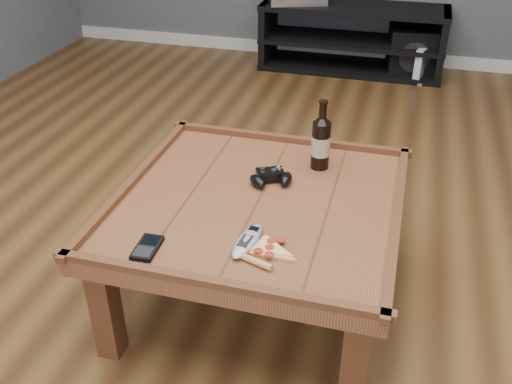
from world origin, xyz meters
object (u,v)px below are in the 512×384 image
(pizza_slice, at_px, (267,251))
(smartphone, at_px, (147,248))
(remote_control, at_px, (247,241))
(media_console, at_px, (352,39))
(subwoofer, at_px, (412,50))
(beer_bottle, at_px, (321,141))
(game_controller, at_px, (271,178))
(coffee_table, at_px, (259,213))
(game_console, at_px, (421,66))

(pizza_slice, xyz_separation_m, smartphone, (-0.37, -0.08, 0.00))
(smartphone, distance_m, remote_control, 0.32)
(media_console, xyz_separation_m, subwoofer, (0.46, 0.05, -0.07))
(subwoofer, bearing_deg, beer_bottle, -104.59)
(beer_bottle, bearing_deg, subwoofer, 83.26)
(beer_bottle, bearing_deg, media_console, 93.90)
(game_controller, height_order, subwoofer, game_controller)
(media_console, bearing_deg, remote_control, -89.33)
(coffee_table, xyz_separation_m, beer_bottle, (0.17, 0.30, 0.17))
(beer_bottle, relative_size, remote_control, 1.38)
(remote_control, bearing_deg, coffee_table, 104.71)
(game_controller, height_order, smartphone, game_controller)
(subwoofer, bearing_deg, pizza_slice, -104.40)
(media_console, distance_m, pizza_slice, 3.05)
(coffee_table, distance_m, smartphone, 0.46)
(beer_bottle, bearing_deg, pizza_slice, -95.75)
(media_console, bearing_deg, subwoofer, 5.93)
(media_console, distance_m, game_controller, 2.63)
(coffee_table, relative_size, beer_bottle, 3.68)
(media_console, xyz_separation_m, game_controller, (0.01, -2.62, 0.23))
(coffee_table, relative_size, remote_control, 5.09)
(game_controller, distance_m, smartphone, 0.57)
(beer_bottle, relative_size, pizza_slice, 1.15)
(remote_control, bearing_deg, beer_bottle, 84.01)
(game_controller, xyz_separation_m, pizza_slice, (0.09, -0.42, -0.02))
(game_controller, bearing_deg, subwoofer, 55.64)
(media_console, xyz_separation_m, smartphone, (-0.26, -3.13, 0.21))
(pizza_slice, bearing_deg, remote_control, 179.51)
(beer_bottle, bearing_deg, game_controller, -132.08)
(media_console, xyz_separation_m, game_console, (0.54, -0.12, -0.13))
(smartphone, bearing_deg, coffee_table, 52.19)
(media_console, distance_m, remote_control, 3.02)
(pizza_slice, distance_m, remote_control, 0.08)
(pizza_slice, xyz_separation_m, subwoofer, (0.36, 3.09, -0.28))
(beer_bottle, height_order, pizza_slice, beer_bottle)
(coffee_table, distance_m, remote_control, 0.28)
(subwoofer, bearing_deg, remote_control, -105.79)
(beer_bottle, xyz_separation_m, remote_control, (-0.13, -0.56, -0.10))
(coffee_table, height_order, game_console, coffee_table)
(game_console, bearing_deg, media_console, -177.21)
(game_console, bearing_deg, game_controller, -86.42)
(coffee_table, xyz_separation_m, pizza_slice, (0.11, -0.29, 0.07))
(subwoofer, bearing_deg, coffee_table, -107.24)
(beer_bottle, distance_m, smartphone, 0.80)
(media_console, relative_size, remote_control, 6.91)
(beer_bottle, distance_m, game_controller, 0.25)
(pizza_slice, bearing_deg, smartphone, -148.40)
(beer_bottle, distance_m, pizza_slice, 0.60)
(coffee_table, xyz_separation_m, media_console, (0.00, 2.75, -0.15))
(beer_bottle, height_order, remote_control, beer_bottle)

